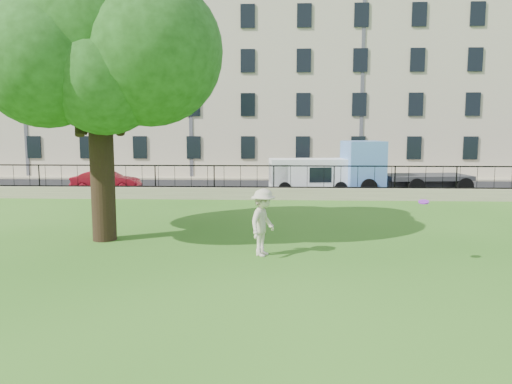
{
  "coord_description": "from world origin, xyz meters",
  "views": [
    {
      "loc": [
        0.23,
        -12.84,
        3.58
      ],
      "look_at": [
        -0.51,
        3.5,
        1.47
      ],
      "focal_mm": 35.0,
      "sensor_mm": 36.0,
      "label": 1
    }
  ],
  "objects_px": {
    "tree": "(94,37)",
    "frisbee": "(424,202)",
    "man": "(263,222)",
    "blue_truck": "(405,167)",
    "red_sedan": "(106,181)",
    "white_van": "(310,176)"
  },
  "relations": [
    {
      "from": "blue_truck",
      "to": "man",
      "type": "bearing_deg",
      "value": -125.08
    },
    {
      "from": "red_sedan",
      "to": "man",
      "type": "bearing_deg",
      "value": -148.24
    },
    {
      "from": "red_sedan",
      "to": "white_van",
      "type": "relative_size",
      "value": 0.83
    },
    {
      "from": "tree",
      "to": "man",
      "type": "height_order",
      "value": "tree"
    },
    {
      "from": "man",
      "to": "tree",
      "type": "bearing_deg",
      "value": 93.04
    },
    {
      "from": "tree",
      "to": "red_sedan",
      "type": "relative_size",
      "value": 2.59
    },
    {
      "from": "frisbee",
      "to": "white_van",
      "type": "distance_m",
      "value": 14.84
    },
    {
      "from": "man",
      "to": "frisbee",
      "type": "xyz_separation_m",
      "value": [
        4.19,
        -0.76,
        0.72
      ]
    },
    {
      "from": "man",
      "to": "blue_truck",
      "type": "distance_m",
      "value": 16.18
    },
    {
      "from": "blue_truck",
      "to": "red_sedan",
      "type": "bearing_deg",
      "value": 175.3
    },
    {
      "from": "frisbee",
      "to": "white_van",
      "type": "xyz_separation_m",
      "value": [
        -2.0,
        14.68,
        -0.73
      ]
    },
    {
      "from": "man",
      "to": "frisbee",
      "type": "relative_size",
      "value": 7.04
    },
    {
      "from": "red_sedan",
      "to": "blue_truck",
      "type": "distance_m",
      "value": 16.69
    },
    {
      "from": "tree",
      "to": "frisbee",
      "type": "distance_m",
      "value": 10.87
    },
    {
      "from": "tree",
      "to": "red_sedan",
      "type": "xyz_separation_m",
      "value": [
        -3.9,
        11.7,
        -5.74
      ]
    },
    {
      "from": "blue_truck",
      "to": "frisbee",
      "type": "bearing_deg",
      "value": -109.82
    },
    {
      "from": "man",
      "to": "frisbee",
      "type": "height_order",
      "value": "man"
    },
    {
      "from": "man",
      "to": "blue_truck",
      "type": "bearing_deg",
      "value": -5.5
    },
    {
      "from": "tree",
      "to": "man",
      "type": "bearing_deg",
      "value": -19.0
    },
    {
      "from": "white_van",
      "to": "blue_truck",
      "type": "bearing_deg",
      "value": -1.51
    },
    {
      "from": "tree",
      "to": "red_sedan",
      "type": "distance_m",
      "value": 13.6
    },
    {
      "from": "tree",
      "to": "blue_truck",
      "type": "xyz_separation_m",
      "value": [
        12.76,
        12.53,
        -4.93
      ]
    }
  ]
}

